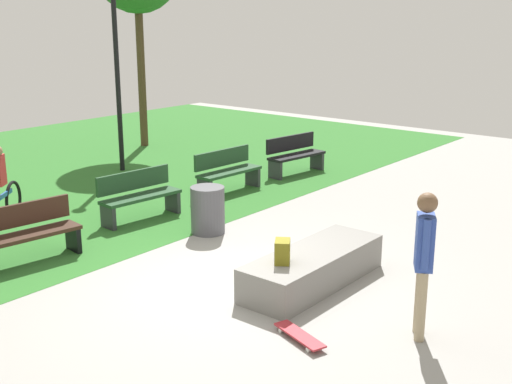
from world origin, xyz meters
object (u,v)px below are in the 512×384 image
at_px(concrete_ledge, 313,267).
at_px(park_bench_far_left, 295,154).
at_px(trash_bin, 208,210).
at_px(cyclist_on_bicycle, 0,192).
at_px(skater_performing_trick, 424,253).
at_px(park_bench_by_oak, 139,194).
at_px(lamp_post, 116,58).
at_px(park_bench_near_lamppost, 27,232).
at_px(park_bench_far_right, 227,170).
at_px(skateboard_by_ledge, 300,335).
at_px(backpack_on_ledge, 282,252).

distance_m(concrete_ledge, park_bench_far_left, 6.72).
bearing_deg(trash_bin, cyclist_on_bicycle, 122.79).
xyz_separation_m(concrete_ledge, trash_bin, (0.72, 2.74, 0.17)).
relative_size(skater_performing_trick, park_bench_by_oak, 1.10).
bearing_deg(park_bench_far_left, trash_bin, -162.69).
distance_m(park_bench_by_oak, lamp_post, 4.70).
distance_m(skater_performing_trick, park_bench_far_left, 8.38).
bearing_deg(park_bench_near_lamppost, trash_bin, -23.64).
distance_m(lamp_post, cyclist_on_bicycle, 5.00).
distance_m(park_bench_near_lamppost, trash_bin, 3.05).
xyz_separation_m(concrete_ledge, park_bench_far_right, (3.00, 4.31, 0.23)).
distance_m(concrete_ledge, lamp_post, 8.53).
height_order(park_bench_by_oak, park_bench_far_left, same).
xyz_separation_m(skateboard_by_ledge, park_bench_near_lamppost, (-0.57, 4.79, 0.42)).
bearing_deg(skater_performing_trick, park_bench_far_left, 46.24).
xyz_separation_m(backpack_on_ledge, skater_performing_trick, (0.13, -1.96, 0.40)).
relative_size(backpack_on_ledge, skater_performing_trick, 0.18).
bearing_deg(skater_performing_trick, backpack_on_ledge, 93.88).
relative_size(skateboard_by_ledge, park_bench_far_right, 0.51).
relative_size(concrete_ledge, trash_bin, 2.97).
height_order(park_bench_near_lamppost, trash_bin, park_bench_near_lamppost).
height_order(park_bench_far_right, park_bench_far_left, same).
bearing_deg(park_bench_by_oak, concrete_ledge, -96.38).
bearing_deg(concrete_ledge, lamp_post, 69.51).
bearing_deg(skateboard_by_ledge, park_bench_by_oak, 68.86).
bearing_deg(park_bench_far_right, backpack_on_ledge, -130.68).
distance_m(park_bench_far_left, park_bench_near_lamppost, 7.35).
height_order(concrete_ledge, park_bench_far_right, park_bench_far_right).
height_order(park_bench_far_left, trash_bin, park_bench_far_left).
xyz_separation_m(lamp_post, trash_bin, (-2.14, -4.91, -2.31)).
bearing_deg(park_bench_near_lamppost, skateboard_by_ledge, -83.17).
bearing_deg(park_bench_by_oak, skater_performing_trick, -99.07).
bearing_deg(skateboard_by_ledge, trash_bin, 58.18).
relative_size(lamp_post, trash_bin, 5.45).
bearing_deg(lamp_post, cyclist_on_bicycle, -157.87).
bearing_deg(park_bench_far_left, skateboard_by_ledge, -143.61).
relative_size(skater_performing_trick, skateboard_by_ledge, 2.18).
distance_m(concrete_ledge, skateboard_by_ledge, 1.73).
bearing_deg(park_bench_near_lamppost, park_bench_far_right, 3.93).
xyz_separation_m(concrete_ledge, park_bench_near_lamppost, (-2.07, 3.96, 0.23)).
bearing_deg(park_bench_far_left, concrete_ledge, -141.77).
bearing_deg(park_bench_far_right, trash_bin, -145.46).
height_order(concrete_ledge, park_bench_near_lamppost, park_bench_near_lamppost).
relative_size(skater_performing_trick, park_bench_far_left, 1.09).
bearing_deg(trash_bin, park_bench_far_right, 34.54).
bearing_deg(skateboard_by_ledge, lamp_post, 62.82).
height_order(park_bench_far_right, trash_bin, park_bench_far_right).
bearing_deg(park_bench_far_left, park_bench_far_right, 176.29).
bearing_deg(park_bench_far_right, skateboard_by_ledge, -131.17).
height_order(park_bench_far_left, cyclist_on_bicycle, cyclist_on_bicycle).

